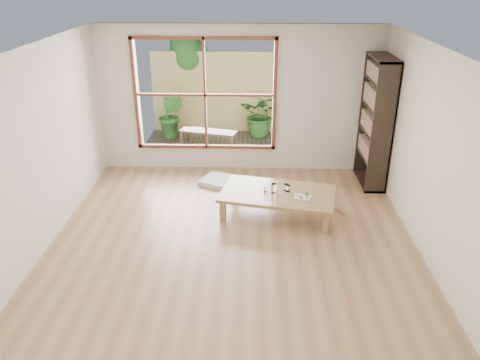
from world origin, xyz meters
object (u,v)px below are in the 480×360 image
at_px(bookshelf, 376,122).
at_px(garden_bench, 208,133).
at_px(food_tray, 303,196).
at_px(low_table, 278,195).

bearing_deg(bookshelf, garden_bench, 152.54).
distance_m(bookshelf, food_tray, 2.04).
height_order(low_table, food_tray, food_tray).
relative_size(bookshelf, garden_bench, 1.81).
xyz_separation_m(low_table, bookshelf, (1.66, 1.24, 0.76)).
xyz_separation_m(bookshelf, garden_bench, (-2.97, 1.54, -0.76)).
distance_m(low_table, food_tray, 0.41).
bearing_deg(food_tray, low_table, 168.91).
height_order(food_tray, garden_bench, food_tray).
relative_size(low_table, bookshelf, 0.85).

